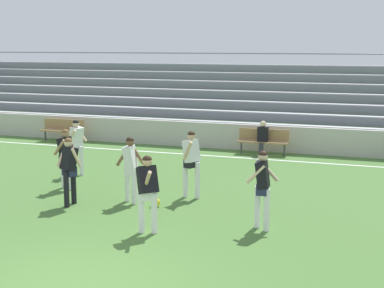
% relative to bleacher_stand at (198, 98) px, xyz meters
% --- Properties ---
extents(field_line_sideline, '(44.00, 0.12, 0.01)m').
position_rel_bleacher_stand_xyz_m(field_line_sideline, '(3.73, -5.38, -1.52)').
color(field_line_sideline, white).
rests_on(field_line_sideline, ground).
extents(sideline_wall, '(48.00, 0.16, 0.96)m').
position_rel_bleacher_stand_xyz_m(sideline_wall, '(3.73, -3.85, -1.05)').
color(sideline_wall, '#BCB7AD').
rests_on(sideline_wall, ground).
extents(bleacher_stand, '(27.20, 6.03, 3.47)m').
position_rel_bleacher_stand_xyz_m(bleacher_stand, '(0.00, 0.00, 0.00)').
color(bleacher_stand, '#B2B2B7').
rests_on(bleacher_stand, ground).
extents(bench_centre_sideline, '(1.80, 0.40, 0.90)m').
position_rel_bleacher_stand_xyz_m(bench_centre_sideline, '(4.00, -4.46, -0.98)').
color(bench_centre_sideline, '#99754C').
rests_on(bench_centre_sideline, ground).
extents(bench_far_right, '(1.80, 0.40, 0.90)m').
position_rel_bleacher_stand_xyz_m(bench_far_right, '(-4.22, -4.46, -0.98)').
color(bench_far_right, '#99754C').
rests_on(bench_far_right, ground).
extents(spectator_seated, '(0.36, 0.42, 1.21)m').
position_rel_bleacher_stand_xyz_m(spectator_seated, '(4.00, -4.57, -0.83)').
color(spectator_seated, '#2D2D38').
rests_on(spectator_seated, ground).
extents(player_white_on_ball, '(0.46, 0.61, 1.72)m').
position_rel_bleacher_stand_xyz_m(player_white_on_ball, '(3.59, -10.93, -0.49)').
color(player_white_on_ball, white).
rests_on(player_white_on_ball, ground).
extents(player_white_pressing_high, '(0.60, 0.45, 1.65)m').
position_rel_bleacher_stand_xyz_m(player_white_pressing_high, '(2.33, -11.87, -0.55)').
color(player_white_pressing_high, white).
rests_on(player_white_pressing_high, ground).
extents(player_dark_trailing_run, '(0.54, 0.49, 1.64)m').
position_rel_bleacher_stand_xyz_m(player_dark_trailing_run, '(0.09, -11.17, -0.56)').
color(player_dark_trailing_run, white).
rests_on(player_dark_trailing_run, ground).
extents(player_dark_challenging, '(0.55, 0.70, 1.64)m').
position_rel_bleacher_stand_xyz_m(player_dark_challenging, '(3.68, -13.88, -0.55)').
color(player_dark_challenging, white).
rests_on(player_dark_challenging, ground).
extents(player_white_dropping_back, '(0.54, 0.57, 1.66)m').
position_rel_bleacher_stand_xyz_m(player_white_dropping_back, '(-0.55, -9.54, -0.54)').
color(player_white_dropping_back, white).
rests_on(player_white_dropping_back, ground).
extents(player_dark_wide_left, '(0.63, 0.46, 1.69)m').
position_rel_bleacher_stand_xyz_m(player_dark_wide_left, '(5.85, -12.85, -0.52)').
color(player_dark_wide_left, white).
rests_on(player_dark_wide_left, ground).
extents(player_dark_wide_right, '(0.62, 0.47, 1.67)m').
position_rel_bleacher_stand_xyz_m(player_dark_wide_right, '(1.05, -12.59, -0.53)').
color(player_dark_wide_right, black).
rests_on(player_dark_wide_right, ground).
extents(soccer_ball, '(0.22, 0.22, 0.22)m').
position_rel_bleacher_stand_xyz_m(soccer_ball, '(3.06, -12.03, -1.42)').
color(soccer_ball, yellow).
rests_on(soccer_ball, ground).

